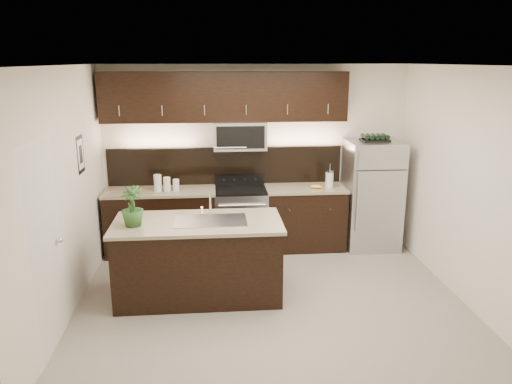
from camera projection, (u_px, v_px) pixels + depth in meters
ground at (271, 300)px, 5.91m from camera, size 4.50×4.50×0.00m
room_walls at (262, 160)px, 5.43m from camera, size 4.52×4.02×2.71m
counter_run at (227, 219)px, 7.38m from camera, size 3.51×0.65×0.94m
upper_fixtures at (227, 105)px, 7.10m from camera, size 3.49×0.40×1.66m
island at (199, 259)px, 5.91m from camera, size 1.96×0.96×0.94m
sink_faucet at (210, 219)px, 5.81m from camera, size 0.84×0.50×0.28m
refrigerator at (372, 195)px, 7.42m from camera, size 0.78×0.70×1.62m
wine_rack at (375, 138)px, 7.20m from camera, size 0.40×0.25×0.10m
plant at (132, 207)px, 5.58m from camera, size 0.29×0.29×0.45m
canisters at (165, 184)px, 7.10m from camera, size 0.36×0.11×0.24m
french_press at (329, 179)px, 7.31m from camera, size 0.12×0.12×0.34m
bananas at (313, 186)px, 7.28m from camera, size 0.19×0.16×0.05m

